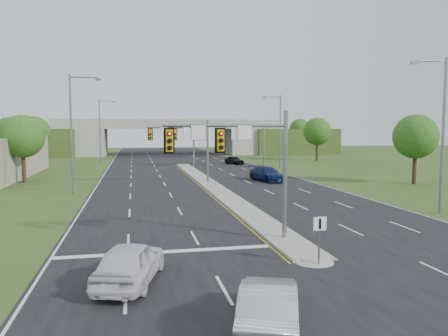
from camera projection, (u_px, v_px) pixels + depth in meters
ground at (284, 240)px, 23.68m from camera, size 240.00×240.00×0.00m
road at (195, 174)px, 57.81m from camera, size 24.00×160.00×0.02m
median at (211, 185)px, 46.10m from camera, size 2.00×54.00×0.16m
median_nose at (314, 260)px, 19.77m from camera, size 2.00×2.00×0.16m
lane_markings at (197, 180)px, 51.75m from camera, size 23.72×160.00×0.01m
signal_mast_near at (245, 154)px, 22.72m from camera, size 6.62×0.60×7.00m
signal_mast_far at (187, 141)px, 47.10m from camera, size 6.62×0.60×7.00m
keep_right_sign at (319, 232)px, 19.13m from camera, size 0.60×0.13×2.20m
sign_gantry at (228, 134)px, 68.37m from camera, size 11.58×0.44×6.67m
overpass at (168, 139)px, 101.38m from camera, size 80.00×14.00×8.10m
lightpole_l_mid at (73, 128)px, 39.95m from camera, size 2.85×0.25×11.00m
lightpole_l_far at (101, 128)px, 74.08m from camera, size 2.85×0.25×11.00m
lightpole_r_near at (441, 128)px, 30.69m from camera, size 2.85×0.25×11.00m
lightpole_r_far at (279, 128)px, 64.83m from camera, size 2.85×0.25×11.00m
tree_l_near at (23, 136)px, 48.43m from camera, size 4.80×4.80×7.60m
tree_l_mid at (34, 132)px, 71.97m from camera, size 5.20×5.20×8.12m
tree_r_near at (416, 137)px, 47.17m from camera, size 4.80×4.80×7.60m
tree_r_mid at (317, 132)px, 82.08m from camera, size 5.20×5.20×8.12m
tree_back_a at (8, 129)px, 107.14m from camera, size 6.00×6.00×8.85m
tree_back_b at (68, 131)px, 110.00m from camera, size 5.60×5.60×8.32m
tree_back_c at (252, 131)px, 119.71m from camera, size 5.60×5.60×8.32m
tree_back_d at (300, 129)px, 122.51m from camera, size 6.00×6.00×8.85m
car_white at (130, 262)px, 17.00m from camera, size 3.19×5.22×1.66m
car_silver at (269, 306)px, 12.95m from camera, size 3.10×5.00×1.55m
car_far_b at (267, 174)px, 50.33m from camera, size 3.57×6.05×1.64m
car_far_c at (234, 160)px, 74.07m from camera, size 3.04×4.40×1.39m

